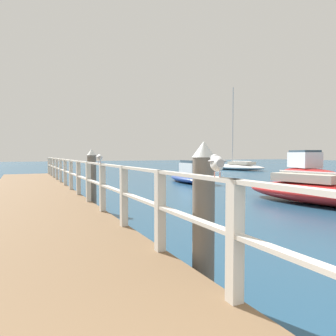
{
  "coord_description": "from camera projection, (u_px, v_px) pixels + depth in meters",
  "views": [
    {
      "loc": [
        -0.41,
        0.24,
        1.81
      ],
      "look_at": [
        3.54,
        8.51,
        1.4
      ],
      "focal_mm": 33.23,
      "sensor_mm": 36.0,
      "label": 1
    }
  ],
  "objects": [
    {
      "name": "pier_deck",
      "position": [
        35.0,
        201.0,
        10.2
      ],
      "size": [
        2.71,
        22.56,
        0.5
      ],
      "primitive_type": "cube",
      "color": "brown",
      "rests_on": "ground_plane"
    },
    {
      "name": "boat_3",
      "position": [
        327.0,
        192.0,
        11.03
      ],
      "size": [
        3.43,
        6.81,
        8.0
      ],
      "rotation": [
        0.0,
        0.0,
        3.33
      ],
      "color": "red",
      "rests_on": "ground_plane"
    },
    {
      "name": "boat_4",
      "position": [
        190.0,
        175.0,
        19.42
      ],
      "size": [
        1.92,
        4.99,
        1.42
      ],
      "rotation": [
        0.0,
        0.0,
        3.06
      ],
      "color": "navy",
      "rests_on": "ground_plane"
    },
    {
      "name": "boat_1",
      "position": [
        307.0,
        169.0,
        23.67
      ],
      "size": [
        4.32,
        7.07,
        2.1
      ],
      "rotation": [
        0.0,
        0.0,
        -0.34
      ],
      "color": "red",
      "rests_on": "ground_plane"
    },
    {
      "name": "pier_railing",
      "position": [
        74.0,
        172.0,
        10.71
      ],
      "size": [
        0.12,
        21.08,
        1.09
      ],
      "color": "beige",
      "rests_on": "pier_deck"
    },
    {
      "name": "dock_piling_far",
      "position": [
        92.0,
        179.0,
        9.95
      ],
      "size": [
        0.29,
        0.29,
        1.97
      ],
      "color": "#6B6056",
      "rests_on": "ground_plane"
    },
    {
      "name": "seagull_background",
      "position": [
        99.0,
        157.0,
        7.31
      ],
      "size": [
        0.23,
        0.47,
        0.21
      ],
      "rotation": [
        0.0,
        0.0,
        6.03
      ],
      "color": "white",
      "rests_on": "pier_railing"
    },
    {
      "name": "boat_0",
      "position": [
        236.0,
        166.0,
        35.42
      ],
      "size": [
        4.07,
        8.23,
        9.41
      ],
      "rotation": [
        0.0,
        0.0,
        0.18
      ],
      "color": "white",
      "rests_on": "ground_plane"
    },
    {
      "name": "seagull_foreground",
      "position": [
        217.0,
        163.0,
        2.95
      ],
      "size": [
        0.26,
        0.45,
        0.21
      ],
      "rotation": [
        0.0,
        0.0,
        5.82
      ],
      "color": "white",
      "rests_on": "pier_railing"
    },
    {
      "name": "dock_piling_near",
      "position": [
        203.0,
        219.0,
        3.9
      ],
      "size": [
        0.29,
        0.29,
        1.97
      ],
      "color": "#6B6056",
      "rests_on": "ground_plane"
    }
  ]
}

